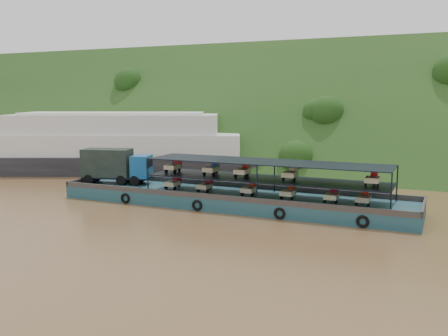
% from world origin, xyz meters
% --- Properties ---
extents(ground, '(160.00, 160.00, 0.00)m').
position_xyz_m(ground, '(0.00, 0.00, 0.00)').
color(ground, brown).
rests_on(ground, ground).
extents(hillside, '(140.00, 39.60, 39.60)m').
position_xyz_m(hillside, '(0.00, 36.00, 0.00)').
color(hillside, '#1C3C16').
rests_on(hillside, ground).
extents(cargo_barge, '(35.10, 7.18, 4.96)m').
position_xyz_m(cargo_barge, '(-1.51, 0.01, 1.23)').
color(cargo_barge, '#16424E').
rests_on(cargo_barge, ground).
extents(passenger_ferry, '(42.31, 26.22, 8.43)m').
position_xyz_m(passenger_ferry, '(-24.11, 14.38, 3.65)').
color(passenger_ferry, black).
rests_on(passenger_ferry, ground).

